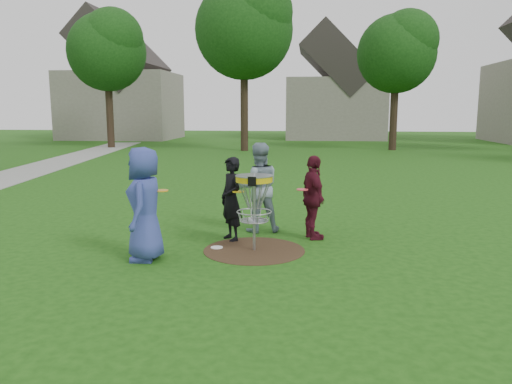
# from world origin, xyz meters

# --- Properties ---
(ground) EXTENTS (100.00, 100.00, 0.00)m
(ground) POSITION_xyz_m (0.00, 0.00, 0.00)
(ground) COLOR #19470F
(ground) RESTS_ON ground
(dirt_patch) EXTENTS (1.80, 1.80, 0.01)m
(dirt_patch) POSITION_xyz_m (0.00, 0.00, 0.00)
(dirt_patch) COLOR #47331E
(dirt_patch) RESTS_ON ground
(concrete_path) EXTENTS (7.75, 39.92, 0.02)m
(concrete_path) POSITION_xyz_m (-10.00, 8.00, 0.01)
(concrete_path) COLOR #9E9E99
(concrete_path) RESTS_ON ground
(player_blue) EXTENTS (0.69, 0.97, 1.87)m
(player_blue) POSITION_xyz_m (-1.72, -0.73, 0.94)
(player_blue) COLOR #344291
(player_blue) RESTS_ON ground
(player_black) EXTENTS (0.65, 0.69, 1.59)m
(player_black) POSITION_xyz_m (-0.51, 0.68, 0.80)
(player_black) COLOR black
(player_black) RESTS_ON ground
(player_grey) EXTENTS (1.03, 0.89, 1.82)m
(player_grey) POSITION_xyz_m (-0.07, 1.41, 0.91)
(player_grey) COLOR #7E92A2
(player_grey) RESTS_ON ground
(player_maroon) EXTENTS (0.69, 1.02, 1.61)m
(player_maroon) POSITION_xyz_m (1.03, 0.93, 0.81)
(player_maroon) COLOR #4E1120
(player_maroon) RESTS_ON ground
(disc_on_grass) EXTENTS (0.22, 0.22, 0.02)m
(disc_on_grass) POSITION_xyz_m (-0.69, 0.07, 0.01)
(disc_on_grass) COLOR white
(disc_on_grass) RESTS_ON ground
(disc_golf_basket) EXTENTS (0.66, 0.67, 1.38)m
(disc_golf_basket) POSITION_xyz_m (0.00, -0.00, 1.02)
(disc_golf_basket) COLOR #9EA0A5
(disc_golf_basket) RESTS_ON ground
(held_discs) EXTENTS (2.51, 1.97, 0.19)m
(held_discs) POSITION_xyz_m (-0.26, 0.43, 1.06)
(held_discs) COLOR orange
(held_discs) RESTS_ON ground
(tree_row) EXTENTS (51.20, 17.42, 9.90)m
(tree_row) POSITION_xyz_m (0.44, 20.67, 6.21)
(tree_row) COLOR #38281C
(tree_row) RESTS_ON ground
(house_row) EXTENTS (44.50, 10.65, 11.62)m
(house_row) POSITION_xyz_m (4.78, 33.07, 4.14)
(house_row) COLOR gray
(house_row) RESTS_ON ground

